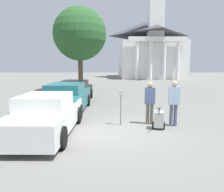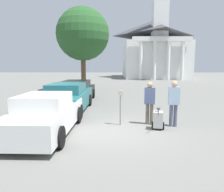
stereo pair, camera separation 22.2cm
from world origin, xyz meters
The scene contains 10 objects.
ground_plane centered at (0.00, 0.00, 0.00)m, with size 120.00×120.00×0.00m, color slate.
parked_car_white centered at (-2.64, -0.26, 0.67)m, with size 2.02×4.67×1.44m.
parked_car_teal centered at (-2.64, 3.45, 0.70)m, with size 2.15×5.34×1.49m.
parked_car_black centered at (-2.64, 6.48, 0.67)m, with size 2.03×5.17×1.42m.
parking_meter centered at (0.05, 0.85, 0.99)m, with size 0.18×0.09×1.43m.
person_worker centered at (1.26, 0.96, 1.01)m, with size 0.46×0.32×1.76m.
person_supervisor centered at (2.16, 0.66, 1.05)m, with size 0.43×0.25×1.83m.
equipment_cart centered at (1.47, 0.26, 0.39)m, with size 0.52×1.00×1.00m.
church centered at (7.36, 34.34, 5.65)m, with size 11.12×15.41×21.93m.
shade_tree centered at (-3.02, 12.60, 5.19)m, with size 4.82×4.82×7.62m.
Camera 2 is at (-0.24, -7.85, 2.46)m, focal length 35.00 mm.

